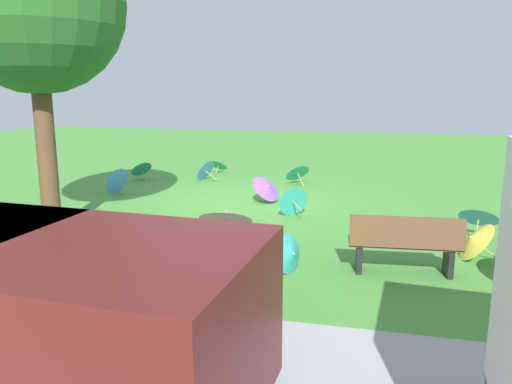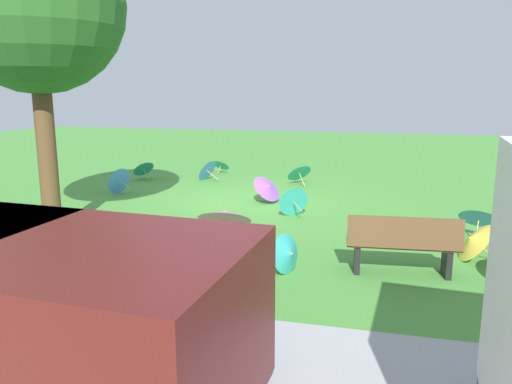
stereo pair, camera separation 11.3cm
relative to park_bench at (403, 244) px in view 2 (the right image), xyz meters
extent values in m
plane|color=#478C38|center=(3.55, -4.07, -0.47)|extent=(40.00, 40.00, 0.00)
cylinder|color=black|center=(1.91, 3.15, -0.09)|extent=(0.77, 0.27, 0.76)
cube|color=brown|center=(0.01, -0.07, -0.02)|extent=(1.63, 0.58, 0.05)
cube|color=brown|center=(-0.01, 0.13, 0.21)|extent=(1.60, 0.24, 0.45)
cube|color=black|center=(0.64, -0.02, -0.24)|extent=(0.11, 0.41, 0.45)
cube|color=black|center=(-0.63, -0.12, -0.24)|extent=(0.11, 0.41, 0.45)
cylinder|color=brown|center=(6.24, -0.58, 1.13)|extent=(0.34, 0.34, 3.18)
sphere|color=#286023|center=(6.24, -0.58, 3.64)|extent=(3.08, 3.08, 3.08)
cylinder|color=tan|center=(2.46, -6.38, -0.29)|extent=(0.23, 0.25, 0.34)
cone|color=teal|center=(2.60, -6.53, -0.07)|extent=(0.93, 0.92, 0.58)
sphere|color=tan|center=(2.63, -6.57, -0.02)|extent=(0.06, 0.06, 0.05)
cylinder|color=tan|center=(2.86, -0.42, -0.21)|extent=(0.06, 0.30, 0.51)
cone|color=pink|center=(2.89, -0.60, 0.11)|extent=(1.01, 0.98, 0.57)
sphere|color=tan|center=(2.89, -0.63, 0.17)|extent=(0.04, 0.05, 0.05)
cylinder|color=tan|center=(5.11, -6.47, -0.29)|extent=(0.41, 0.15, 0.26)
cone|color=#4C8CE5|center=(5.36, -6.55, -0.14)|extent=(0.64, 0.79, 0.65)
sphere|color=tan|center=(5.41, -6.57, -0.11)|extent=(0.06, 0.05, 0.05)
cylinder|color=tan|center=(7.10, -6.20, -0.31)|extent=(0.27, 0.20, 0.32)
cone|color=teal|center=(7.26, -6.31, -0.11)|extent=(0.81, 0.83, 0.54)
sphere|color=tan|center=(7.30, -6.33, -0.06)|extent=(0.06, 0.06, 0.05)
cylinder|color=tan|center=(6.69, -4.13, -0.19)|extent=(0.41, 0.19, 0.15)
cone|color=#4C8CE5|center=(6.95, -4.24, -0.11)|extent=(0.58, 0.77, 0.71)
sphere|color=tan|center=(7.01, -4.27, -0.09)|extent=(0.06, 0.05, 0.04)
cylinder|color=tan|center=(5.35, -7.78, -0.33)|extent=(0.08, 0.20, 0.26)
cone|color=teal|center=(5.32, -7.90, -0.18)|extent=(0.68, 0.64, 0.41)
sphere|color=tan|center=(5.31, -7.92, -0.14)|extent=(0.05, 0.06, 0.05)
cylinder|color=tan|center=(1.81, 0.26, -0.20)|extent=(0.31, 0.16, 0.09)
cone|color=teal|center=(1.61, 0.35, -0.16)|extent=(0.47, 0.64, 0.61)
sphere|color=tan|center=(1.56, 0.38, -0.15)|extent=(0.05, 0.05, 0.04)
cylinder|color=tan|center=(3.13, -4.25, -0.30)|extent=(0.32, 0.17, 0.33)
cone|color=purple|center=(2.94, -4.16, -0.10)|extent=(0.86, 0.92, 0.61)
sphere|color=tan|center=(2.90, -4.14, -0.06)|extent=(0.06, 0.05, 0.05)
cylinder|color=tan|center=(-1.32, -0.96, -0.31)|extent=(0.34, 0.06, 0.27)
cone|color=yellow|center=(-1.10, -0.94, -0.14)|extent=(0.63, 0.78, 0.65)
sphere|color=tan|center=(-1.05, -0.93, -0.10)|extent=(0.05, 0.04, 0.05)
cylinder|color=tan|center=(-1.36, -2.06, -0.27)|extent=(0.11, 0.28, 0.38)
cone|color=#4C8CE5|center=(-1.41, -2.22, -0.04)|extent=(0.87, 0.82, 0.51)
sphere|color=tan|center=(-1.42, -2.25, 0.00)|extent=(0.05, 0.06, 0.05)
cylinder|color=tan|center=(2.01, -2.83, -0.21)|extent=(0.25, 0.35, 0.14)
cone|color=teal|center=(2.15, -3.04, -0.13)|extent=(0.71, 0.61, 0.66)
sphere|color=tan|center=(2.18, -3.09, -0.12)|extent=(0.05, 0.06, 0.04)
camera|label=1|loc=(0.49, 7.30, 2.22)|focal=35.28mm
camera|label=2|loc=(0.38, 7.27, 2.22)|focal=35.28mm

